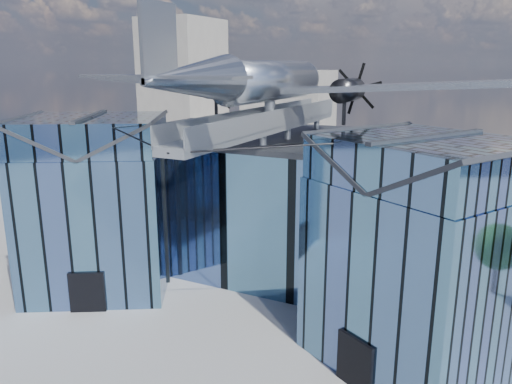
% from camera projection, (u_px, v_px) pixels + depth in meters
% --- Properties ---
extents(ground_plane, '(120.00, 120.00, 0.00)m').
position_uv_depth(ground_plane, '(242.00, 309.00, 31.51)').
color(ground_plane, gray).
extents(museum, '(32.88, 24.50, 17.60)m').
position_uv_depth(museum, '(280.00, 203.00, 35.17)').
color(museum, '#4C719C').
rests_on(museum, ground).
extents(bg_towers, '(77.00, 24.50, 26.00)m').
position_uv_depth(bg_towers, '(414.00, 100.00, 72.17)').
color(bg_towers, gray).
rests_on(bg_towers, ground).
extents(tree_side_w, '(4.81, 4.81, 5.70)m').
position_uv_depth(tree_side_w, '(80.00, 186.00, 47.11)').
color(tree_side_w, '#302113').
rests_on(tree_side_w, ground).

